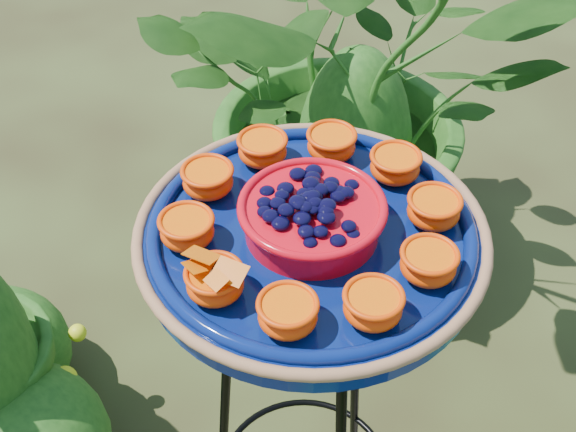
% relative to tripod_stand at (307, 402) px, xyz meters
% --- Properties ---
extents(tripod_stand, '(0.32, 0.33, 0.84)m').
position_rel_tripod_stand_xyz_m(tripod_stand, '(0.00, 0.00, 0.00)').
color(tripod_stand, black).
rests_on(tripod_stand, ground).
extents(feeder_dish, '(0.45, 0.45, 0.10)m').
position_rel_tripod_stand_xyz_m(feeder_dish, '(-0.00, -0.00, 0.37)').
color(feeder_dish, '#071757').
rests_on(feeder_dish, tripod_stand).
extents(shrub_back_left, '(1.21, 1.19, 1.02)m').
position_rel_tripod_stand_xyz_m(shrub_back_left, '(-0.42, 0.76, -0.00)').
color(shrub_back_left, '#194612').
rests_on(shrub_back_left, ground).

